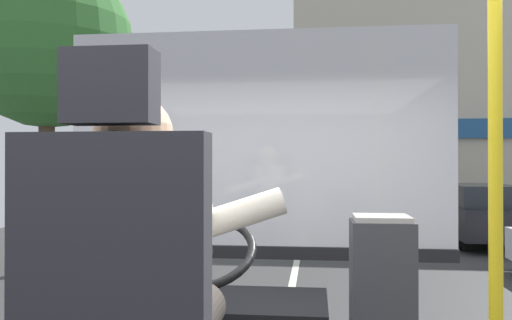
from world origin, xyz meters
The scene contains 7 objects.
ground centered at (0.00, 8.80, -0.02)m, with size 18.00×44.00×0.06m.
bus_driver centered at (-0.12, -0.32, 1.60)m, with size 0.81×0.62×0.77m.
handrail_pole centered at (0.95, -0.01, 1.98)m, with size 0.04×0.04×2.29m.
windshield_panel centered at (0.00, 1.62, 1.88)m, with size 2.50×0.08×1.48m.
street_tree centered at (-4.41, 7.16, 4.05)m, with size 3.03×3.03×5.59m.
shop_building centered at (6.66, 17.53, 4.01)m, with size 13.99×4.83×8.02m.
parked_car_black centered at (4.33, 11.67, 0.73)m, with size 1.83×4.42×1.42m.
Camera 1 is at (0.37, -1.77, 1.91)m, focal length 37.03 mm.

